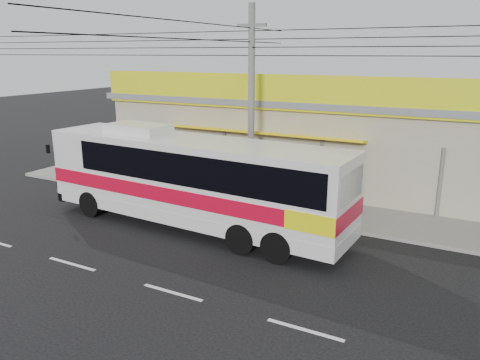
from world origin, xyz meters
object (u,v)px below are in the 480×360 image
object	(u,v)px
coach_bus	(196,177)
utility_pole	(252,42)
motorbike_dark	(188,177)
motorbike_red	(93,173)

from	to	relation	value
coach_bus	utility_pole	bearing A→B (deg)	80.83
coach_bus	motorbike_dark	xyz separation A→B (m)	(-3.22, 4.20, -1.42)
coach_bus	motorbike_dark	distance (m)	5.48
motorbike_dark	utility_pole	distance (m)	7.57
motorbike_red	utility_pole	world-z (taller)	utility_pole
motorbike_red	utility_pole	distance (m)	10.76
coach_bus	motorbike_red	world-z (taller)	coach_bus
motorbike_red	motorbike_dark	world-z (taller)	motorbike_red
coach_bus	motorbike_red	xyz separation A→B (m)	(-7.94, 2.56, -1.36)
coach_bus	utility_pole	xyz separation A→B (m)	(0.72, 3.26, 4.98)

